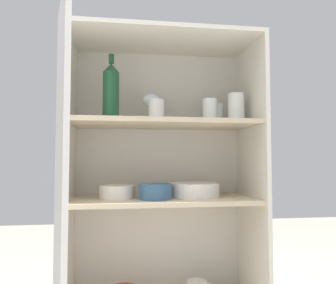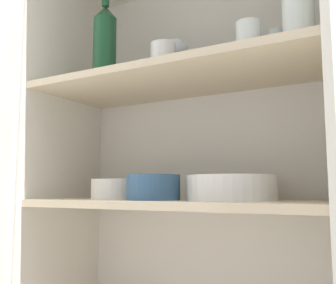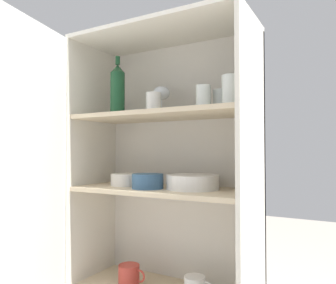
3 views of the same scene
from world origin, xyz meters
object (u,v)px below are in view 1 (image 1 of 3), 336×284
Objects in this scene: mixing_bowl_large at (117,191)px; serving_bowl_small at (155,191)px; wine_bottle at (111,91)px; plate_stack_white at (194,190)px.

serving_bowl_small is (0.16, -0.06, 0.00)m from mixing_bowl_large.
wine_bottle is at bearing 172.42° from serving_bowl_small.
mixing_bowl_large is at bearing 159.46° from serving_bowl_small.
serving_bowl_small is (-0.18, -0.08, 0.00)m from plate_stack_white.
wine_bottle is 0.43m from mixing_bowl_large.
mixing_bowl_large is 0.17m from serving_bowl_small.
plate_stack_white is at bearing 2.73° from mixing_bowl_large.
serving_bowl_small reaches higher than plate_stack_white.
plate_stack_white is (0.37, 0.05, -0.43)m from wine_bottle.
plate_stack_white is 1.65× the size of serving_bowl_small.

